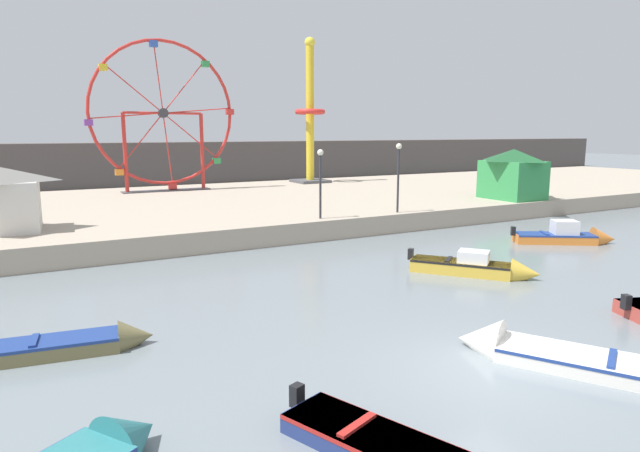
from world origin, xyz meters
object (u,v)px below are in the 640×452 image
promenade_lamp_far (320,173)px  carnival_booth_green_kiosk (513,173)px  drop_tower_yellow_tower (310,121)px  promenade_lamp_near (398,167)px  ferris_wheel_red_frame (163,116)px  motorboat_orange_hull (570,236)px  motorboat_mustard_yellow (480,267)px  motorboat_white_red_stripe (539,353)px  motorboat_olive_wood (80,343)px

promenade_lamp_far → carnival_booth_green_kiosk: bearing=4.6°
drop_tower_yellow_tower → promenade_lamp_near: (-4.19, -18.41, -2.84)m
drop_tower_yellow_tower → ferris_wheel_red_frame: bearing=-175.5°
motorboat_orange_hull → carnival_booth_green_kiosk: 9.99m
motorboat_mustard_yellow → motorboat_orange_hull: bearing=67.4°
motorboat_orange_hull → drop_tower_yellow_tower: 26.08m
drop_tower_yellow_tower → carnival_booth_green_kiosk: (6.31, -17.02, -3.63)m
ferris_wheel_red_frame → promenade_lamp_near: ferris_wheel_red_frame is taller
motorboat_orange_hull → promenade_lamp_far: size_ratio=1.33×
ferris_wheel_red_frame → carnival_booth_green_kiosk: 25.26m
motorboat_white_red_stripe → promenade_lamp_far: bearing=-40.1°
ferris_wheel_red_frame → drop_tower_yellow_tower: (12.84, 1.01, -0.23)m
motorboat_white_red_stripe → ferris_wheel_red_frame: bearing=-28.5°
motorboat_white_red_stripe → promenade_lamp_near: bearing=-55.9°
carnival_booth_green_kiosk → motorboat_olive_wood: bearing=-157.3°
ferris_wheel_red_frame → drop_tower_yellow_tower: drop_tower_yellow_tower is taller
motorboat_white_red_stripe → promenade_lamp_far: promenade_lamp_far is taller
motorboat_olive_wood → motorboat_white_red_stripe: size_ratio=0.84×
motorboat_olive_wood → drop_tower_yellow_tower: bearing=60.6°
motorboat_mustard_yellow → promenade_lamp_near: size_ratio=1.17×
motorboat_orange_hull → promenade_lamp_far: promenade_lamp_far is taller
ferris_wheel_red_frame → motorboat_white_red_stripe: bearing=-88.1°
motorboat_mustard_yellow → motorboat_orange_hull: 8.82m
motorboat_olive_wood → promenade_lamp_near: bearing=37.6°
ferris_wheel_red_frame → carnival_booth_green_kiosk: size_ratio=2.80×
carnival_booth_green_kiosk → promenade_lamp_near: promenade_lamp_near is taller
motorboat_olive_wood → motorboat_orange_hull: motorboat_orange_hull is taller
drop_tower_yellow_tower → promenade_lamp_far: bearing=-116.3°
motorboat_mustard_yellow → drop_tower_yellow_tower: (7.17, 27.71, 6.07)m
motorboat_orange_hull → drop_tower_yellow_tower: size_ratio=0.38×
motorboat_white_red_stripe → promenade_lamp_near: 17.88m
motorboat_orange_hull → carnival_booth_green_kiosk: (4.98, 8.31, 2.42)m
motorboat_mustard_yellow → drop_tower_yellow_tower: 29.26m
motorboat_mustard_yellow → drop_tower_yellow_tower: size_ratio=0.36×
motorboat_olive_wood → carnival_booth_green_kiosk: bearing=29.9°
motorboat_orange_hull → motorboat_mustard_yellow: bearing=-131.3°
motorboat_mustard_yellow → motorboat_olive_wood: 14.31m
motorboat_white_red_stripe → motorboat_orange_hull: motorboat_orange_hull is taller
motorboat_white_red_stripe → ferris_wheel_red_frame: ferris_wheel_red_frame is taller
motorboat_mustard_yellow → promenade_lamp_far: bearing=152.8°
motorboat_mustard_yellow → motorboat_white_red_stripe: (-4.58, -6.55, -0.12)m
drop_tower_yellow_tower → carnival_booth_green_kiosk: drop_tower_yellow_tower is taller
motorboat_mustard_yellow → promenade_lamp_near: promenade_lamp_near is taller
motorboat_olive_wood → drop_tower_yellow_tower: (21.46, 28.34, 6.16)m
motorboat_mustard_yellow → motorboat_olive_wood: bearing=-125.7°
motorboat_mustard_yellow → ferris_wheel_red_frame: bearing=153.7°
motorboat_white_red_stripe → drop_tower_yellow_tower: drop_tower_yellow_tower is taller
motorboat_olive_wood → promenade_lamp_far: size_ratio=1.18×
motorboat_olive_wood → motorboat_mustard_yellow: bearing=10.2°
motorboat_olive_wood → motorboat_white_red_stripe: 11.38m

